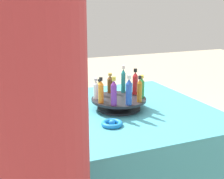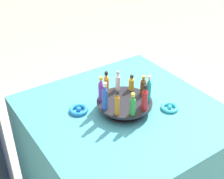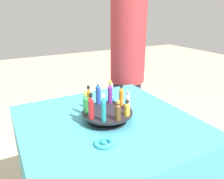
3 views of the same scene
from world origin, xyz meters
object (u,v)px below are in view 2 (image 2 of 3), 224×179
(ribbon_bow_blue, at_px, (79,110))
(bottle_amber, at_px, (117,104))
(display_stand, at_px, (124,105))
(ribbon_bow_teal, at_px, (170,108))
(bottle_blue, at_px, (105,97))
(bottle_gold, at_px, (131,83))
(bottle_brown, at_px, (143,86))
(bottle_orange, at_px, (106,84))
(bottle_red, at_px, (145,98))
(bottle_purple, at_px, (101,90))
(bottle_green, at_px, (133,105))
(bottle_clear, at_px, (118,81))
(bottle_teal, at_px, (149,90))

(ribbon_bow_blue, bearing_deg, bottle_amber, 118.89)
(display_stand, height_order, ribbon_bow_teal, display_stand)
(bottle_blue, distance_m, bottle_gold, 0.22)
(bottle_amber, height_order, bottle_gold, bottle_amber)
(bottle_brown, relative_size, bottle_orange, 0.84)
(bottle_red, relative_size, bottle_gold, 1.62)
(bottle_purple, bearing_deg, bottle_green, 108.19)
(bottle_red, relative_size, ribbon_bow_teal, 1.52)
(bottle_purple, relative_size, bottle_red, 1.00)
(bottle_purple, relative_size, bottle_gold, 1.62)
(bottle_amber, distance_m, ribbon_bow_blue, 0.24)
(bottle_green, distance_m, bottle_orange, 0.22)
(bottle_red, xyz_separation_m, ribbon_bow_teal, (-0.16, 0.01, -0.11))
(bottle_red, bearing_deg, bottle_green, 0.19)
(bottle_clear, bearing_deg, bottle_teal, 108.19)
(bottle_gold, xyz_separation_m, ribbon_bow_teal, (-0.11, 0.19, -0.09))
(bottle_red, bearing_deg, bottle_amber, -17.81)
(bottle_amber, bearing_deg, bottle_purple, -89.81)
(bottle_blue, bearing_deg, bottle_purple, -107.81)
(bottle_gold, distance_m, ribbon_bow_blue, 0.31)
(bottle_green, xyz_separation_m, bottle_brown, (-0.15, -0.11, -0.01))
(bottle_amber, xyz_separation_m, bottle_teal, (-0.19, -0.00, 0.01))
(bottle_red, distance_m, ribbon_bow_teal, 0.20)
(bottle_blue, bearing_deg, bottle_amber, 108.19)
(ribbon_bow_teal, bearing_deg, bottle_red, -3.73)
(bottle_red, height_order, bottle_orange, bottle_red)
(bottle_green, xyz_separation_m, ribbon_bow_teal, (-0.24, 0.01, -0.10))
(bottle_amber, relative_size, ribbon_bow_teal, 1.45)
(bottle_purple, bearing_deg, ribbon_bow_blue, -26.95)
(ribbon_bow_teal, bearing_deg, bottle_purple, -32.85)
(bottle_red, bearing_deg, bottle_teal, -143.81)
(bottle_brown, distance_m, bottle_gold, 0.07)
(bottle_orange, height_order, ribbon_bow_teal, bottle_orange)
(display_stand, relative_size, bottle_green, 2.38)
(bottle_purple, bearing_deg, display_stand, 144.19)
(ribbon_bow_teal, bearing_deg, bottle_green, -2.53)
(display_stand, xyz_separation_m, bottle_amber, (0.09, 0.07, 0.08))
(bottle_clear, bearing_deg, bottle_purple, 18.19)
(bottle_red, xyz_separation_m, bottle_gold, (-0.06, -0.18, -0.02))
(bottle_amber, bearing_deg, bottle_red, 162.19)
(bottle_red, height_order, ribbon_bow_blue, bottle_red)
(display_stand, xyz_separation_m, bottle_teal, (-0.09, 0.07, 0.09))
(bottle_red, distance_m, bottle_brown, 0.14)
(bottle_green, distance_m, bottle_clear, 0.23)
(bottle_purple, relative_size, bottle_teal, 0.93)
(bottle_red, bearing_deg, bottle_orange, -71.81)
(bottle_green, xyz_separation_m, ribbon_bow_blue, (0.16, -0.23, -0.10))
(bottle_clear, bearing_deg, ribbon_bow_blue, -2.53)
(bottle_gold, bearing_deg, bottle_teal, 90.19)
(bottle_purple, relative_size, bottle_blue, 0.95)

